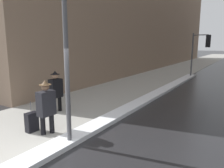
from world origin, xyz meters
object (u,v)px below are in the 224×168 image
(rolling_suitcase, at_px, (32,122))
(pedestrian_nearside, at_px, (56,90))
(lamp_post, at_px, (65,15))
(traffic_light_near, at_px, (202,46))
(pedestrian_in_fedora, at_px, (46,105))

(rolling_suitcase, bearing_deg, pedestrian_nearside, -152.13)
(pedestrian_nearside, bearing_deg, lamp_post, 55.24)
(traffic_light_near, distance_m, pedestrian_nearside, 12.24)
(pedestrian_in_fedora, bearing_deg, traffic_light_near, 175.38)
(pedestrian_in_fedora, distance_m, pedestrian_nearside, 2.15)
(lamp_post, relative_size, pedestrian_nearside, 3.47)
(rolling_suitcase, bearing_deg, pedestrian_in_fedora, 107.57)
(traffic_light_near, bearing_deg, rolling_suitcase, -93.30)
(lamp_post, distance_m, pedestrian_in_fedora, 2.61)
(pedestrian_nearside, distance_m, rolling_suitcase, 2.07)
(lamp_post, relative_size, traffic_light_near, 1.65)
(pedestrian_nearside, relative_size, rolling_suitcase, 1.68)
(pedestrian_nearside, height_order, rolling_suitcase, pedestrian_nearside)
(traffic_light_near, distance_m, pedestrian_in_fedora, 13.60)
(traffic_light_near, height_order, pedestrian_in_fedora, traffic_light_near)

